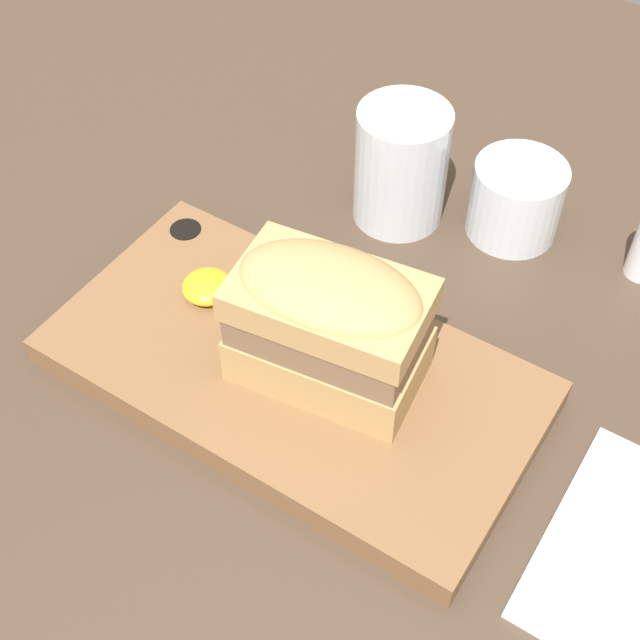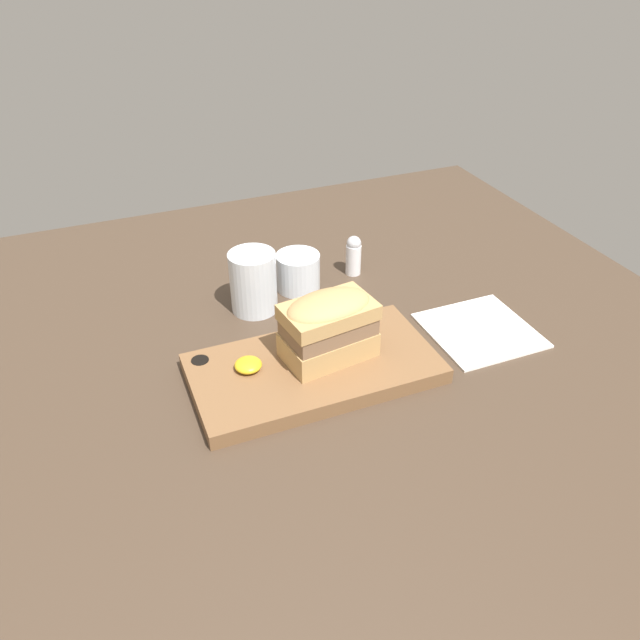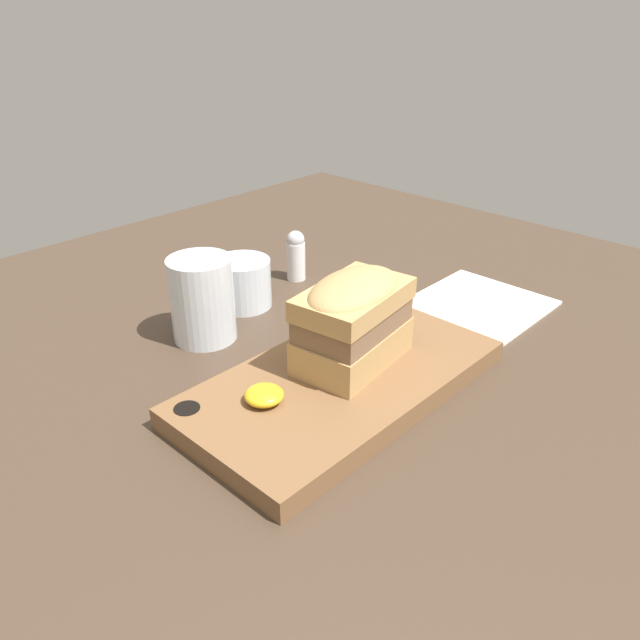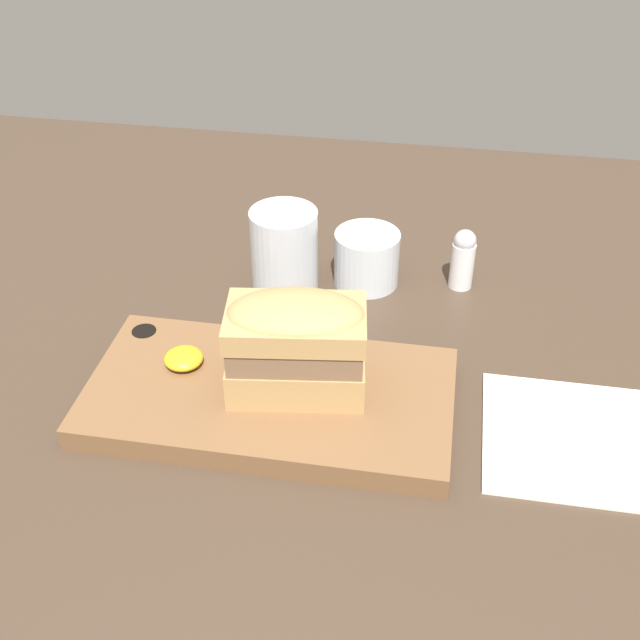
{
  "view_description": "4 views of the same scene",
  "coord_description": "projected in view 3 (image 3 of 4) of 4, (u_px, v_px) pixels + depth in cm",
  "views": [
    {
      "loc": [
        27.89,
        -35.0,
        56.16
      ],
      "look_at": [
        5.64,
        -0.63,
        8.67
      ],
      "focal_mm": 50.0,
      "sensor_mm": 36.0,
      "label": 1
    },
    {
      "loc": [
        -22.35,
        -69.5,
        61.53
      ],
      "look_at": [
        6.48,
        1.2,
        9.29
      ],
      "focal_mm": 35.0,
      "sensor_mm": 36.0,
      "label": 2
    },
    {
      "loc": [
        -39.05,
        -39.72,
        40.95
      ],
      "look_at": [
        4.19,
        1.21,
        9.69
      ],
      "focal_mm": 35.0,
      "sensor_mm": 36.0,
      "label": 3
    },
    {
      "loc": [
        19.44,
        -60.53,
        56.5
      ],
      "look_at": [
        8.8,
        0.6,
        11.37
      ],
      "focal_mm": 45.0,
      "sensor_mm": 36.0,
      "label": 4
    }
  ],
  "objects": [
    {
      "name": "dining_table",
      "position": [
        302.0,
        407.0,
        0.68
      ],
      "size": [
        143.79,
        129.53,
        2.0
      ],
      "color": "#423326",
      "rests_on": "ground"
    },
    {
      "name": "serving_board",
      "position": [
        341.0,
        382.0,
        0.68
      ],
      "size": [
        36.29,
        18.92,
        2.47
      ],
      "color": "brown",
      "rests_on": "dining_table"
    },
    {
      "name": "sandwich",
      "position": [
        353.0,
        316.0,
        0.67
      ],
      "size": [
        14.2,
        9.71,
        10.46
      ],
      "rotation": [
        0.0,
        0.0,
        0.14
      ],
      "color": "tan",
      "rests_on": "serving_board"
    },
    {
      "name": "mustard_dollop",
      "position": [
        265.0,
        396.0,
        0.62
      ],
      "size": [
        4.0,
        4.0,
        1.6
      ],
      "color": "gold",
      "rests_on": "serving_board"
    },
    {
      "name": "water_glass",
      "position": [
        203.0,
        304.0,
        0.77
      ],
      "size": [
        7.96,
        7.96,
        10.74
      ],
      "color": "silver",
      "rests_on": "dining_table"
    },
    {
      "name": "wine_glass",
      "position": [
        243.0,
        285.0,
        0.86
      ],
      "size": [
        7.92,
        7.92,
        6.76
      ],
      "color": "silver",
      "rests_on": "dining_table"
    },
    {
      "name": "napkin",
      "position": [
        480.0,
        304.0,
        0.88
      ],
      "size": [
        16.69,
        16.59,
        0.4
      ],
      "rotation": [
        0.0,
        0.0,
        -0.0
      ],
      "color": "white",
      "rests_on": "dining_table"
    },
    {
      "name": "salt_shaker",
      "position": [
        296.0,
        255.0,
        0.94
      ],
      "size": [
        2.86,
        2.86,
        7.71
      ],
      "color": "white",
      "rests_on": "dining_table"
    }
  ]
}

